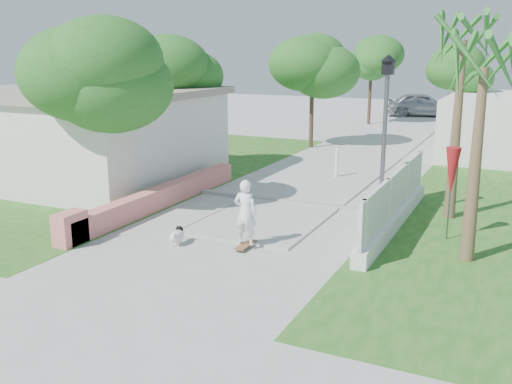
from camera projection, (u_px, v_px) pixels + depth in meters
The scene contains 20 objects.
ground at pixel (183, 269), 12.16m from camera, with size 90.00×90.00×0.00m, color #B7B7B2.
path_strip at pixel (392, 139), 29.66m from camera, with size 3.20×36.00×0.06m, color #B7B7B2.
curb at pixel (290, 202), 17.40m from camera, with size 6.50×0.25×0.10m, color #999993.
grass_left at pixel (142, 171), 22.09m from camera, with size 8.00×20.00×0.01m, color #20591C.
pink_wall at pixel (153, 200), 16.58m from camera, with size 0.45×8.20×0.80m.
house_left at pixel (83, 134), 20.36m from camera, with size 8.40×7.40×3.23m.
lattice_fence at pixel (395, 207), 14.98m from camera, with size 0.35×7.00×1.50m.
street_lamp at pixel (385, 132), 15.17m from camera, with size 0.44×0.44×4.44m.
bollard at pixel (337, 162), 20.69m from camera, with size 0.14×0.14×1.09m.
patio_umbrella at pixel (452, 173), 13.68m from camera, with size 0.36×0.36×2.30m.
tree_left_near at pixel (100, 77), 15.72m from camera, with size 3.60×3.60×5.28m.
tree_left_mid at pixel (179, 79), 21.03m from camera, with size 3.20×3.20×4.85m.
tree_path_left at pixel (313, 66), 26.47m from camera, with size 3.40×3.40×5.23m.
tree_path_right at pixel (462, 72), 27.45m from camera, with size 3.00×3.00×4.79m.
tree_path_far at pixel (372, 62), 35.14m from camera, with size 3.20×3.20×5.17m.
palm_far at pixel (463, 52), 14.84m from camera, with size 1.80×1.80×5.30m.
palm_near at pixel (483, 80), 11.74m from camera, with size 1.80×1.80×4.70m.
skateboarder at pixel (226, 215), 13.41m from camera, with size 1.88×0.83×1.66m.
dog at pixel (177, 235), 13.65m from camera, with size 0.40×0.61×0.43m.
parked_car at pixel (422, 105), 39.72m from camera, with size 1.98×4.92×1.68m, color #A1A3A8.
Camera 1 is at (6.33, -9.61, 4.55)m, focal length 40.00 mm.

